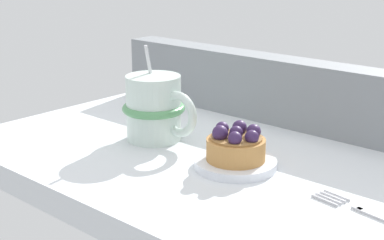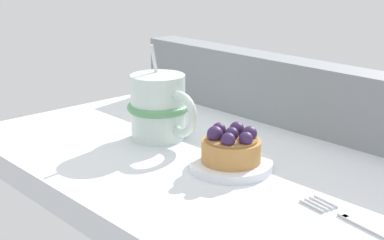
{
  "view_description": "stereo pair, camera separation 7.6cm",
  "coord_description": "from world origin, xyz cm",
  "px_view_note": "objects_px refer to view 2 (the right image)",
  "views": [
    {
      "loc": [
        43.14,
        -56.09,
        26.99
      ],
      "look_at": [
        -5.5,
        -1.39,
        4.64
      ],
      "focal_mm": 53.07,
      "sensor_mm": 36.0,
      "label": 1
    },
    {
      "loc": [
        48.58,
        -50.72,
        26.99
      ],
      "look_at": [
        -5.5,
        -1.39,
        4.64
      ],
      "focal_mm": 53.07,
      "sensor_mm": 36.0,
      "label": 2
    }
  ],
  "objects_px": {
    "dessert_plate": "(231,165)",
    "raspberry_tart": "(231,147)",
    "coffee_mug": "(160,107)",
    "dessert_fork": "(359,223)"
  },
  "relations": [
    {
      "from": "dessert_plate",
      "to": "raspberry_tart",
      "type": "bearing_deg",
      "value": 96.73
    },
    {
      "from": "dessert_plate",
      "to": "raspberry_tart",
      "type": "height_order",
      "value": "raspberry_tart"
    },
    {
      "from": "raspberry_tart",
      "to": "coffee_mug",
      "type": "relative_size",
      "value": 0.55
    },
    {
      "from": "raspberry_tart",
      "to": "dessert_fork",
      "type": "height_order",
      "value": "raspberry_tart"
    },
    {
      "from": "dessert_plate",
      "to": "coffee_mug",
      "type": "distance_m",
      "value": 0.16
    },
    {
      "from": "raspberry_tart",
      "to": "coffee_mug",
      "type": "bearing_deg",
      "value": 176.2
    },
    {
      "from": "coffee_mug",
      "to": "dessert_fork",
      "type": "height_order",
      "value": "coffee_mug"
    },
    {
      "from": "raspberry_tart",
      "to": "coffee_mug",
      "type": "distance_m",
      "value": 0.16
    },
    {
      "from": "dessert_fork",
      "to": "raspberry_tart",
      "type": "bearing_deg",
      "value": 175.87
    },
    {
      "from": "dessert_plate",
      "to": "coffee_mug",
      "type": "bearing_deg",
      "value": 176.16
    }
  ]
}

